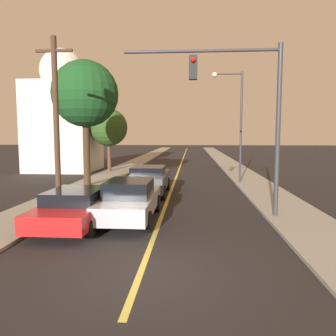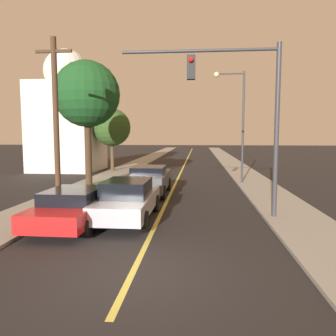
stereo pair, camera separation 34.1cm
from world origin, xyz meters
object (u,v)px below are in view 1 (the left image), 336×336
traffic_signal_mast (242,99)px  streetlamp_right (234,112)px  car_outer_lane_front (77,206)px  car_near_lane_front (130,200)px  domed_building_left (64,117)px  car_near_lane_second (149,179)px  tree_left_near (85,94)px  tree_left_far (109,128)px  utility_pole_left (56,119)px

traffic_signal_mast → streetlamp_right: (0.88, 9.18, 0.15)m
car_outer_lane_front → traffic_signal_mast: bearing=13.6°
car_near_lane_front → domed_building_left: (-9.27, 17.08, 4.11)m
car_near_lane_second → tree_left_near: size_ratio=0.63×
car_near_lane_second → traffic_signal_mast: (4.21, -4.78, 3.78)m
car_outer_lane_front → tree_left_near: bearing=105.7°
tree_left_near → tree_left_far: (-0.75, 8.47, -1.81)m
car_outer_lane_front → tree_left_far: bearing=100.5°
streetlamp_right → utility_pole_left: bearing=-136.7°
car_near_lane_front → tree_left_near: (-4.19, 7.75, 4.92)m
car_near_lane_second → tree_left_near: 6.83m
tree_left_far → domed_building_left: bearing=168.7°
car_outer_lane_front → tree_left_far: 17.57m
tree_left_far → domed_building_left: 4.53m
car_near_lane_second → tree_left_far: size_ratio=0.88×
car_outer_lane_front → domed_building_left: 19.80m
streetlamp_right → domed_building_left: bearing=153.3°
utility_pole_left → tree_left_near: 6.30m
car_near_lane_front → streetlamp_right: (5.09, 9.86, 3.97)m
streetlamp_right → car_outer_lane_front: bearing=-122.9°
tree_left_far → tree_left_near: bearing=-85.0°
tree_left_far → domed_building_left: size_ratio=0.50×
tree_left_far → utility_pole_left: bearing=-84.4°
car_near_lane_second → car_outer_lane_front: (-1.79, -6.23, -0.14)m
car_near_lane_second → tree_left_far: bearing=114.6°
car_near_lane_front → tree_left_far: (-4.94, 16.22, 3.11)m
car_outer_lane_front → domed_building_left: (-7.48, 17.85, 4.21)m
utility_pole_left → tree_left_far: utility_pole_left is taller
domed_building_left → streetlamp_right: bearing=-26.7°
car_outer_lane_front → tree_left_near: size_ratio=0.65×
traffic_signal_mast → utility_pole_left: bearing=172.2°
utility_pole_left → tree_left_near: tree_left_near is taller
streetlamp_right → domed_building_left: domed_building_left is taller
tree_left_near → car_near_lane_second: bearing=-28.6°
car_near_lane_front → car_near_lane_second: size_ratio=1.01×
streetlamp_right → tree_left_far: bearing=147.6°
traffic_signal_mast → car_near_lane_second: bearing=131.4°
traffic_signal_mast → domed_building_left: 21.23m
traffic_signal_mast → streetlamp_right: streetlamp_right is taller
tree_left_near → car_near_lane_front: bearing=-61.6°
utility_pole_left → car_near_lane_second: bearing=46.5°
car_outer_lane_front → traffic_signal_mast: (6.00, 1.45, 3.93)m
tree_left_far → car_near_lane_front: bearing=-73.1°
utility_pole_left → domed_building_left: 16.40m
streetlamp_right → tree_left_near: bearing=-167.1°
car_near_lane_front → car_near_lane_second: same height
tree_left_near → domed_building_left: (-5.08, 9.34, -0.81)m
streetlamp_right → tree_left_far: (-10.02, 6.36, -0.86)m
car_near_lane_second → streetlamp_right: bearing=40.9°
car_near_lane_second → streetlamp_right: 7.79m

